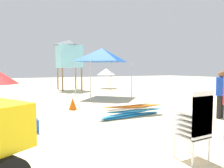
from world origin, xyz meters
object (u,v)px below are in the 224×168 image
lifeguard_near_center (221,91)px  cooler_box (28,126)px  popup_canopy (102,55)px  beach_umbrella_left (106,72)px  traffic_cone_near (73,104)px  stacked_plastic_chairs (197,121)px  surfboard_pile (131,110)px  lifeguard_tower (69,54)px

lifeguard_near_center → cooler_box: lifeguard_near_center is taller
popup_canopy → beach_umbrella_left: popup_canopy is taller
popup_canopy → traffic_cone_near: 4.62m
beach_umbrella_left → lifeguard_near_center: bearing=-97.8°
beach_umbrella_left → traffic_cone_near: beach_umbrella_left is taller
beach_umbrella_left → stacked_plastic_chairs: bearing=-110.2°
surfboard_pile → traffic_cone_near: bearing=124.1°
lifeguard_tower → traffic_cone_near: lifeguard_tower is taller
lifeguard_tower → lifeguard_near_center: bearing=-82.2°
lifeguard_tower → cooler_box: (-4.26, -10.72, -2.79)m
lifeguard_near_center → traffic_cone_near: 5.54m
surfboard_pile → beach_umbrella_left: size_ratio=1.50×
surfboard_pile → lifeguard_near_center: 3.09m
traffic_cone_near → popup_canopy: bearing=47.1°
lifeguard_near_center → traffic_cone_near: (-3.97, 3.80, -0.67)m
traffic_cone_near → beach_umbrella_left: bearing=55.6°
stacked_plastic_chairs → lifeguard_near_center: lifeguard_near_center is taller
lifeguard_near_center → beach_umbrella_left: 12.12m
stacked_plastic_chairs → lifeguard_tower: 14.23m
lifeguard_tower → beach_umbrella_left: lifeguard_tower is taller
surfboard_pile → popup_canopy: (1.29, 5.08, 2.29)m
lifeguard_near_center → beach_umbrella_left: size_ratio=0.91×
popup_canopy → cooler_box: bearing=-131.3°
surfboard_pile → popup_canopy: popup_canopy is taller
popup_canopy → lifeguard_tower: bearing=94.6°
lifeguard_near_center → popup_canopy: (-1.24, 6.74, 1.61)m
lifeguard_near_center → lifeguard_tower: size_ratio=0.39×
lifeguard_near_center → cooler_box: bearing=166.7°
stacked_plastic_chairs → popup_canopy: (2.20, 8.57, 1.78)m
stacked_plastic_chairs → cooler_box: stacked_plastic_chairs is taller
traffic_cone_near → cooler_box: (-1.96, -2.40, -0.08)m
lifeguard_near_center → lifeguard_tower: (-1.67, 12.12, 2.04)m
popup_canopy → cooler_box: popup_canopy is taller
popup_canopy → traffic_cone_near: size_ratio=5.94×
popup_canopy → traffic_cone_near: bearing=-132.9°
stacked_plastic_chairs → surfboard_pile: bearing=75.3°
stacked_plastic_chairs → traffic_cone_near: (-0.54, 5.63, -0.50)m
stacked_plastic_chairs → popup_canopy: size_ratio=0.44×
cooler_box → stacked_plastic_chairs: bearing=-52.3°
lifeguard_near_center → popup_canopy: size_ratio=0.55×
popup_canopy → beach_umbrella_left: size_ratio=1.66×
surfboard_pile → popup_canopy: bearing=75.8°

